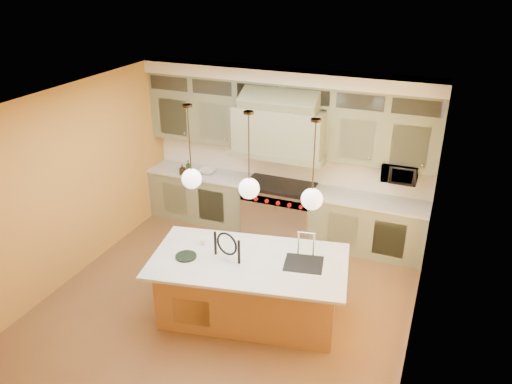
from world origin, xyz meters
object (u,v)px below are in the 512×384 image
at_px(range, 279,209).
at_px(counter_stool, 220,275).
at_px(microwave, 400,172).
at_px(kitchen_island, 250,286).

relative_size(range, counter_stool, 0.92).
relative_size(counter_stool, microwave, 2.41).
bearing_deg(microwave, kitchen_island, -122.65).
bearing_deg(microwave, counter_stool, -124.51).
xyz_separation_m(range, kitchen_island, (0.41, -2.30, -0.01)).
xyz_separation_m(range, microwave, (1.95, 0.11, 0.96)).
distance_m(kitchen_island, counter_stool, 0.50).
xyz_separation_m(range, counter_stool, (0.10, -2.58, 0.27)).
distance_m(range, microwave, 2.18).
distance_m(range, kitchen_island, 2.34).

